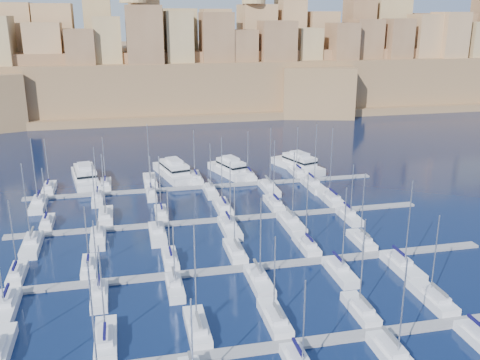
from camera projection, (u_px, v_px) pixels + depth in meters
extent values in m
plane|color=#041132|center=(234.00, 240.00, 99.00)|extent=(600.00, 600.00, 0.00)
cube|color=slate|center=(290.00, 345.00, 67.27)|extent=(84.00, 2.00, 0.40)
cube|color=slate|center=(249.00, 267.00, 87.76)|extent=(84.00, 2.00, 0.40)
cube|color=slate|center=(224.00, 219.00, 108.26)|extent=(84.00, 2.00, 0.40)
cube|color=slate|center=(207.00, 187.00, 128.76)|extent=(84.00, 2.00, 0.40)
cube|color=silver|center=(106.00, 340.00, 67.65)|extent=(2.75, 9.17, 1.66)
cube|color=silver|center=(105.00, 336.00, 66.44)|extent=(1.92, 4.12, 0.70)
cylinder|color=#9EA0A8|center=(102.00, 290.00, 66.03)|extent=(0.18, 0.18, 12.06)
cube|color=#0C0B3C|center=(105.00, 331.00, 65.70)|extent=(0.35, 3.67, 0.35)
cube|color=silver|center=(197.00, 329.00, 70.09)|extent=(2.76, 9.21, 1.66)
cube|color=silver|center=(198.00, 325.00, 68.88)|extent=(1.93, 4.14, 0.70)
cylinder|color=#9EA0A8|center=(195.00, 274.00, 68.23)|extent=(0.18, 0.18, 13.77)
cube|color=#595B60|center=(198.00, 320.00, 68.14)|extent=(0.35, 3.68, 0.35)
cube|color=silver|center=(275.00, 319.00, 72.27)|extent=(2.75, 9.16, 1.66)
cube|color=silver|center=(277.00, 315.00, 71.07)|extent=(1.92, 4.12, 0.70)
cylinder|color=#9EA0A8|center=(275.00, 275.00, 70.79)|extent=(0.18, 0.18, 11.13)
cube|color=#595B60|center=(278.00, 310.00, 70.33)|extent=(0.35, 3.67, 0.35)
cube|color=silver|center=(360.00, 310.00, 74.47)|extent=(2.51, 8.37, 1.62)
cube|color=silver|center=(363.00, 306.00, 73.35)|extent=(1.76, 3.77, 0.70)
cylinder|color=#9EA0A8|center=(362.00, 263.00, 72.73)|extent=(0.18, 0.18, 12.70)
cube|color=#595B60|center=(365.00, 301.00, 72.64)|extent=(0.35, 3.35, 0.35)
cube|color=silver|center=(432.00, 299.00, 77.50)|extent=(2.92, 9.74, 1.69)
cube|color=silver|center=(437.00, 295.00, 76.24)|extent=(2.05, 4.38, 0.70)
cylinder|color=#9EA0A8|center=(435.00, 255.00, 75.93)|extent=(0.18, 0.18, 11.90)
cube|color=#595B60|center=(439.00, 290.00, 75.47)|extent=(0.35, 3.90, 0.35)
cylinder|color=#9EA0A8|center=(94.00, 334.00, 53.40)|extent=(0.18, 0.18, 16.03)
cylinder|color=#9EA0A8|center=(192.00, 341.00, 57.44)|extent=(0.18, 0.18, 10.21)
cube|color=silver|center=(299.00, 357.00, 62.48)|extent=(1.86, 3.99, 0.70)
cylinder|color=#9EA0A8|center=(304.00, 325.00, 59.71)|extent=(0.18, 0.18, 11.00)
cube|color=#0C0B3C|center=(298.00, 347.00, 62.58)|extent=(0.35, 3.54, 0.35)
cube|color=silver|center=(395.00, 359.00, 63.94)|extent=(2.98, 9.92, 1.70)
cube|color=silver|center=(392.00, 346.00, 64.51)|extent=(2.08, 4.46, 0.70)
cylinder|color=#9EA0A8|center=(402.00, 308.00, 61.34)|extent=(0.18, 0.18, 12.66)
cube|color=#595B60|center=(390.00, 336.00, 64.66)|extent=(0.35, 3.97, 0.35)
cube|color=silver|center=(479.00, 341.00, 67.50)|extent=(2.34, 7.78, 1.59)
cube|color=silver|center=(477.00, 330.00, 67.88)|extent=(1.63, 3.50, 0.70)
cube|color=#0C0B3C|center=(476.00, 321.00, 67.93)|extent=(0.35, 3.11, 0.35)
cube|color=silver|center=(17.00, 275.00, 84.63)|extent=(2.36, 7.87, 1.59)
cube|color=silver|center=(16.00, 271.00, 83.56)|extent=(1.65, 3.54, 0.70)
cylinder|color=#9EA0A8|center=(13.00, 236.00, 83.04)|extent=(0.18, 0.18, 11.59)
cube|color=#0C0B3C|center=(14.00, 266.00, 82.88)|extent=(0.35, 3.15, 0.35)
cube|color=silver|center=(89.00, 268.00, 86.99)|extent=(2.40, 8.00, 1.60)
cube|color=silver|center=(89.00, 264.00, 85.90)|extent=(1.68, 3.60, 0.70)
cylinder|color=#9EA0A8|center=(87.00, 235.00, 85.68)|extent=(0.18, 0.18, 9.67)
cube|color=#0C0B3C|center=(88.00, 259.00, 85.22)|extent=(0.35, 3.20, 0.35)
cube|color=silver|center=(170.00, 260.00, 89.76)|extent=(2.42, 8.08, 1.60)
cube|color=silver|center=(170.00, 256.00, 88.67)|extent=(1.70, 3.63, 0.70)
cylinder|color=#9EA0A8|center=(168.00, 223.00, 88.20)|extent=(0.18, 0.18, 11.42)
cube|color=#0C0B3C|center=(170.00, 251.00, 87.98)|extent=(0.35, 3.23, 0.35)
cube|color=silver|center=(235.00, 252.00, 92.58)|extent=(2.73, 9.09, 1.65)
cube|color=silver|center=(236.00, 248.00, 91.38)|extent=(1.91, 4.09, 0.70)
cylinder|color=#9EA0A8|center=(234.00, 217.00, 91.12)|extent=(0.18, 0.18, 10.99)
cube|color=#595B60|center=(237.00, 244.00, 90.64)|extent=(0.35, 3.63, 0.35)
cube|color=silver|center=(306.00, 246.00, 95.15)|extent=(2.65, 8.82, 1.64)
cube|color=silver|center=(308.00, 242.00, 93.98)|extent=(1.85, 3.97, 0.70)
cylinder|color=#9EA0A8|center=(307.00, 207.00, 93.42)|extent=(0.18, 0.18, 12.75)
cube|color=#0C0B3C|center=(309.00, 237.00, 93.26)|extent=(0.35, 3.53, 0.35)
cube|color=silver|center=(361.00, 241.00, 97.10)|extent=(2.49, 8.31, 1.62)
cube|color=silver|center=(364.00, 237.00, 95.98)|extent=(1.75, 3.74, 0.70)
cylinder|color=#9EA0A8|center=(363.00, 205.00, 95.46)|extent=(0.18, 0.18, 11.97)
cube|color=#595B60|center=(365.00, 233.00, 95.28)|extent=(0.35, 3.33, 0.35)
cube|color=silver|center=(6.00, 310.00, 74.65)|extent=(2.89, 9.64, 1.68)
cube|color=silver|center=(6.00, 299.00, 75.19)|extent=(2.02, 4.34, 0.70)
cube|color=#0C0B3C|center=(6.00, 290.00, 75.33)|extent=(0.35, 3.85, 0.35)
cube|color=silver|center=(100.00, 297.00, 77.99)|extent=(2.45, 8.16, 1.61)
cube|color=silver|center=(99.00, 287.00, 78.41)|extent=(1.71, 3.67, 0.70)
cylinder|color=#9EA0A8|center=(96.00, 258.00, 75.68)|extent=(0.18, 0.18, 11.34)
cube|color=#0C0B3C|center=(99.00, 280.00, 78.47)|extent=(0.35, 3.26, 0.35)
cube|color=silver|center=(175.00, 289.00, 80.39)|extent=(2.38, 7.95, 1.60)
cube|color=silver|center=(174.00, 279.00, 80.79)|extent=(1.67, 3.58, 0.70)
cylinder|color=#9EA0A8|center=(174.00, 256.00, 78.34)|extent=(0.18, 0.18, 9.66)
cube|color=#595B60|center=(174.00, 272.00, 80.84)|extent=(0.35, 3.18, 0.35)
cube|color=silver|center=(259.00, 282.00, 82.31)|extent=(2.87, 9.55, 1.68)
cube|color=silver|center=(258.00, 272.00, 82.85)|extent=(2.01, 4.30, 0.70)
cylinder|color=#9EA0A8|center=(261.00, 239.00, 79.68)|extent=(0.18, 0.18, 13.05)
cube|color=#595B60|center=(257.00, 265.00, 82.98)|extent=(0.35, 3.82, 0.35)
cube|color=silver|center=(340.00, 273.00, 85.20)|extent=(2.80, 9.34, 1.67)
cube|color=silver|center=(338.00, 264.00, 85.72)|extent=(1.96, 4.20, 0.70)
cylinder|color=#9EA0A8|center=(344.00, 230.00, 82.49)|extent=(0.18, 0.18, 13.63)
cube|color=#0C0B3C|center=(338.00, 256.00, 85.84)|extent=(0.35, 3.74, 0.35)
cube|color=silver|center=(403.00, 267.00, 86.98)|extent=(3.08, 10.28, 1.71)
cube|color=silver|center=(400.00, 258.00, 87.58)|extent=(2.16, 4.62, 0.70)
cylinder|color=#9EA0A8|center=(409.00, 223.00, 84.14)|extent=(0.18, 0.18, 14.15)
cube|color=#0C0B3C|center=(399.00, 251.00, 87.74)|extent=(0.35, 4.11, 0.35)
cube|color=silver|center=(48.00, 223.00, 105.44)|extent=(2.28, 7.59, 1.58)
cube|color=silver|center=(47.00, 219.00, 104.39)|extent=(1.59, 3.42, 0.70)
cylinder|color=#9EA0A8|center=(45.00, 194.00, 104.00)|extent=(0.18, 0.18, 10.46)
cube|color=#0C0B3C|center=(46.00, 215.00, 103.73)|extent=(0.35, 3.04, 0.35)
cube|color=silver|center=(106.00, 217.00, 108.63)|extent=(2.84, 9.46, 1.67)
cube|color=silver|center=(105.00, 213.00, 107.39)|extent=(1.99, 4.26, 0.70)
cylinder|color=#9EA0A8|center=(103.00, 184.00, 107.00)|extent=(0.18, 0.18, 12.25)
cube|color=#595B60|center=(105.00, 209.00, 106.64)|extent=(0.35, 3.78, 0.35)
cube|color=silver|center=(161.00, 214.00, 110.29)|extent=(2.41, 8.02, 1.60)
cube|color=silver|center=(161.00, 210.00, 109.20)|extent=(1.68, 3.61, 0.70)
cylinder|color=#9EA0A8|center=(160.00, 183.00, 108.72)|extent=(0.18, 0.18, 11.47)
cube|color=#0C0B3C|center=(161.00, 206.00, 108.51)|extent=(0.35, 3.21, 0.35)
cube|color=silver|center=(223.00, 208.00, 113.83)|extent=(2.94, 9.80, 1.69)
cube|color=silver|center=(223.00, 204.00, 112.56)|extent=(2.06, 4.41, 0.70)
cylinder|color=#9EA0A8|center=(222.00, 171.00, 111.88)|extent=(0.18, 0.18, 14.46)
cube|color=#0C0B3C|center=(224.00, 200.00, 111.79)|extent=(0.35, 3.92, 0.35)
cube|color=silver|center=(274.00, 204.00, 115.80)|extent=(2.69, 8.98, 1.65)
cube|color=silver|center=(275.00, 201.00, 114.61)|extent=(1.89, 4.04, 0.70)
cylinder|color=#9EA0A8|center=(274.00, 171.00, 113.99)|extent=(0.18, 0.18, 13.27)
cube|color=#0C0B3C|center=(276.00, 197.00, 113.88)|extent=(0.35, 3.59, 0.35)
cube|color=silver|center=(330.00, 199.00, 119.17)|extent=(3.10, 10.32, 1.72)
cube|color=silver|center=(332.00, 195.00, 117.85)|extent=(2.17, 4.65, 0.70)
cylinder|color=#9EA0A8|center=(331.00, 162.00, 117.14)|extent=(0.18, 0.18, 15.12)
cube|color=#0C0B3C|center=(333.00, 191.00, 117.05)|extent=(0.35, 4.13, 0.35)
cube|color=silver|center=(32.00, 246.00, 95.03)|extent=(3.02, 10.07, 1.70)
cube|color=silver|center=(32.00, 238.00, 95.61)|extent=(2.11, 4.53, 0.70)
cylinder|color=#9EA0A8|center=(26.00, 204.00, 92.14)|extent=(0.18, 0.18, 14.56)
cube|color=#595B60|center=(32.00, 231.00, 95.77)|extent=(0.35, 4.03, 0.35)
cube|color=silver|center=(98.00, 239.00, 97.93)|extent=(2.69, 8.98, 1.65)
cube|color=silver|center=(98.00, 231.00, 98.42)|extent=(1.89, 4.04, 0.70)
cylinder|color=#9EA0A8|center=(95.00, 201.00, 95.24)|extent=(0.18, 0.18, 13.59)
cube|color=#595B60|center=(97.00, 225.00, 98.52)|extent=(0.35, 3.59, 0.35)
cube|color=silver|center=(158.00, 235.00, 99.83)|extent=(2.92, 9.72, 1.69)
cube|color=silver|center=(157.00, 227.00, 100.38)|extent=(2.04, 4.37, 0.70)
cylinder|color=#9EA0A8|center=(156.00, 203.00, 97.43)|extent=(0.18, 0.18, 11.39)
cube|color=#595B60|center=(157.00, 221.00, 100.52)|extent=(0.35, 3.89, 0.35)
cube|color=silver|center=(230.00, 229.00, 102.44)|extent=(3.07, 10.24, 1.71)
cube|color=silver|center=(229.00, 221.00, 103.04)|extent=(2.15, 4.61, 0.70)
cylinder|color=#9EA0A8|center=(230.00, 194.00, 99.81)|extent=(0.18, 0.18, 12.77)
cube|color=#0C0B3C|center=(228.00, 215.00, 103.20)|extent=(0.35, 4.10, 0.35)
cube|color=silver|center=(291.00, 224.00, 104.85)|extent=(3.17, 10.57, 1.73)
cube|color=silver|center=(290.00, 216.00, 105.47)|extent=(2.22, 4.76, 0.70)
cylinder|color=#9EA0A8|center=(293.00, 187.00, 102.04)|extent=(0.18, 0.18, 13.83)
cube|color=#595B60|center=(289.00, 211.00, 105.65)|extent=(0.35, 4.23, 0.35)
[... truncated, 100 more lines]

